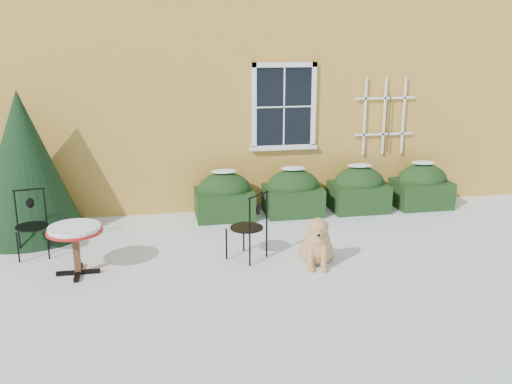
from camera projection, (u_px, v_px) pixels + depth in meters
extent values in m
plane|color=white|center=(269.00, 270.00, 8.22)|extent=(80.00, 80.00, 0.00)
cube|color=gold|center=(211.00, 46.00, 14.04)|extent=(12.00, 8.00, 6.00)
cube|color=black|center=(284.00, 107.00, 10.65)|extent=(1.05, 0.03, 1.45)
cube|color=white|center=(284.00, 65.00, 10.44)|extent=(1.23, 0.06, 0.09)
cube|color=white|center=(283.00, 147.00, 10.85)|extent=(1.23, 0.06, 0.09)
cube|color=white|center=(254.00, 108.00, 10.54)|extent=(0.09, 0.06, 1.63)
cube|color=white|center=(313.00, 106.00, 10.75)|extent=(0.09, 0.06, 1.63)
cube|color=white|center=(284.00, 107.00, 10.63)|extent=(0.02, 0.02, 1.45)
cube|color=white|center=(284.00, 107.00, 10.63)|extent=(1.05, 0.02, 0.02)
cube|color=white|center=(283.00, 148.00, 10.85)|extent=(1.29, 0.14, 0.07)
cube|color=white|center=(365.00, 117.00, 10.98)|extent=(0.04, 0.03, 1.50)
cube|color=white|center=(384.00, 116.00, 11.05)|extent=(0.04, 0.03, 1.50)
cube|color=white|center=(403.00, 116.00, 11.12)|extent=(0.04, 0.03, 1.50)
cube|color=white|center=(383.00, 134.00, 11.15)|extent=(1.20, 0.03, 0.04)
cube|color=white|center=(385.00, 98.00, 10.96)|extent=(1.20, 0.03, 0.04)
cylinder|color=#472D19|center=(389.00, 124.00, 11.09)|extent=(0.02, 0.02, 1.10)
cube|color=black|center=(224.00, 204.00, 10.51)|extent=(1.05, 0.80, 0.52)
ellipsoid|color=black|center=(224.00, 190.00, 10.44)|extent=(1.00, 0.72, 0.67)
ellipsoid|color=white|center=(224.00, 171.00, 10.34)|extent=(0.47, 0.32, 0.06)
cube|color=black|center=(293.00, 200.00, 10.74)|extent=(1.05, 0.80, 0.52)
ellipsoid|color=black|center=(293.00, 187.00, 10.67)|extent=(1.00, 0.72, 0.67)
ellipsoid|color=white|center=(293.00, 168.00, 10.58)|extent=(0.47, 0.32, 0.06)
cube|color=black|center=(358.00, 197.00, 10.97)|extent=(1.05, 0.80, 0.52)
ellipsoid|color=black|center=(359.00, 184.00, 10.90)|extent=(1.00, 0.72, 0.67)
ellipsoid|color=white|center=(360.00, 165.00, 10.81)|extent=(0.47, 0.32, 0.06)
cube|color=black|center=(421.00, 193.00, 11.21)|extent=(1.05, 0.80, 0.52)
ellipsoid|color=black|center=(422.00, 181.00, 11.14)|extent=(1.00, 0.72, 0.67)
ellipsoid|color=white|center=(423.00, 163.00, 11.04)|extent=(0.47, 0.32, 0.06)
cone|color=black|center=(28.00, 200.00, 9.61)|extent=(2.01, 2.01, 1.16)
cone|color=black|center=(24.00, 164.00, 9.44)|extent=(1.80, 1.80, 2.43)
cube|color=black|center=(78.00, 272.00, 8.08)|extent=(0.60, 0.07, 0.05)
cube|color=black|center=(78.00, 272.00, 8.08)|extent=(0.07, 0.60, 0.05)
cube|color=#57321E|center=(77.00, 253.00, 8.00)|extent=(0.09, 0.09, 0.65)
cylinder|color=#B3150F|center=(75.00, 231.00, 7.92)|extent=(0.77, 0.77, 0.03)
cylinder|color=white|center=(74.00, 228.00, 7.91)|extent=(0.72, 0.72, 0.06)
cylinder|color=black|center=(244.00, 236.00, 8.89)|extent=(0.03, 0.03, 0.49)
cylinder|color=black|center=(226.00, 244.00, 8.55)|extent=(0.03, 0.03, 0.49)
cylinder|color=black|center=(267.00, 242.00, 8.65)|extent=(0.03, 0.03, 0.49)
cylinder|color=black|center=(250.00, 250.00, 8.31)|extent=(0.03, 0.03, 0.49)
cylinder|color=black|center=(247.00, 228.00, 8.54)|extent=(0.50, 0.50, 0.02)
cylinder|color=black|center=(267.00, 209.00, 8.51)|extent=(0.03, 0.03, 0.54)
cylinder|color=black|center=(250.00, 217.00, 8.17)|extent=(0.03, 0.03, 0.54)
cylinder|color=black|center=(258.00, 195.00, 8.27)|extent=(0.36, 0.35, 0.03)
ellipsoid|color=black|center=(258.00, 209.00, 8.33)|extent=(0.12, 0.11, 0.17)
cylinder|color=black|center=(18.00, 248.00, 8.44)|extent=(0.03, 0.03, 0.47)
cylinder|color=black|center=(48.00, 244.00, 8.57)|extent=(0.03, 0.03, 0.47)
cylinder|color=black|center=(19.00, 238.00, 8.82)|extent=(0.03, 0.03, 0.47)
cylinder|color=black|center=(48.00, 235.00, 8.96)|extent=(0.03, 0.03, 0.47)
cylinder|color=black|center=(32.00, 227.00, 8.63)|extent=(0.48, 0.48, 0.02)
cylinder|color=black|center=(16.00, 207.00, 8.69)|extent=(0.03, 0.03, 0.53)
cylinder|color=black|center=(45.00, 205.00, 8.82)|extent=(0.03, 0.03, 0.53)
cylinder|color=black|center=(29.00, 190.00, 8.68)|extent=(0.46, 0.09, 0.03)
ellipsoid|color=black|center=(30.00, 203.00, 8.74)|extent=(0.13, 0.05, 0.16)
ellipsoid|color=tan|center=(316.00, 250.00, 8.47)|extent=(0.63, 0.66, 0.41)
ellipsoid|color=tan|center=(317.00, 243.00, 8.24)|extent=(0.46, 0.43, 0.51)
sphere|color=tan|center=(318.00, 237.00, 8.16)|extent=(0.32, 0.32, 0.32)
cylinder|color=tan|center=(311.00, 257.00, 8.17)|extent=(0.08, 0.08, 0.41)
cylinder|color=tan|center=(324.00, 257.00, 8.16)|extent=(0.08, 0.08, 0.41)
ellipsoid|color=tan|center=(311.00, 269.00, 8.17)|extent=(0.11, 0.15, 0.07)
ellipsoid|color=tan|center=(324.00, 269.00, 8.16)|extent=(0.11, 0.15, 0.07)
cylinder|color=tan|center=(318.00, 233.00, 8.14)|extent=(0.24, 0.27, 0.22)
sphere|color=tan|center=(318.00, 227.00, 8.06)|extent=(0.27, 0.27, 0.27)
ellipsoid|color=tan|center=(318.00, 232.00, 7.95)|extent=(0.17, 0.23, 0.12)
sphere|color=black|center=(319.00, 235.00, 7.87)|extent=(0.05, 0.05, 0.05)
ellipsoid|color=tan|center=(310.00, 226.00, 8.10)|extent=(0.09, 0.10, 0.17)
ellipsoid|color=tan|center=(326.00, 226.00, 8.09)|extent=(0.09, 0.10, 0.17)
cylinder|color=tan|center=(326.00, 254.00, 8.69)|extent=(0.16, 0.33, 0.07)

